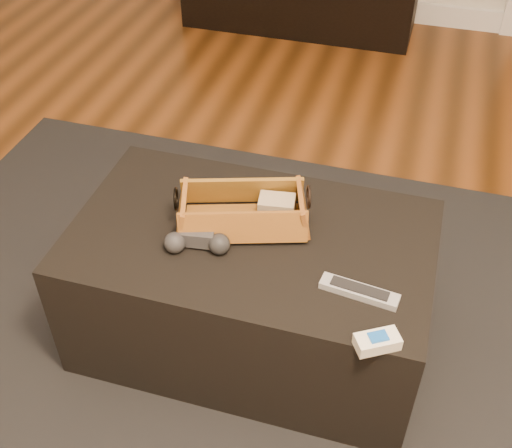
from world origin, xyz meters
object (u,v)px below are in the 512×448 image
(game_controller, at_px, (198,240))
(cream_gadget, at_px, (377,342))
(wicker_basket, at_px, (243,213))
(tv_remote, at_px, (236,221))
(silver_remote, at_px, (359,291))
(ottoman, at_px, (251,287))

(game_controller, distance_m, cream_gadget, 0.54)
(wicker_basket, distance_m, game_controller, 0.15)
(wicker_basket, bearing_deg, game_controller, -124.61)
(tv_remote, xyz_separation_m, cream_gadget, (0.43, -0.30, -0.01))
(tv_remote, height_order, cream_gadget, cream_gadget)
(tv_remote, relative_size, wicker_basket, 0.48)
(tv_remote, relative_size, game_controller, 1.03)
(silver_remote, relative_size, cream_gadget, 1.78)
(ottoman, bearing_deg, silver_remote, -22.93)
(silver_remote, xyz_separation_m, cream_gadget, (0.07, -0.15, 0.01))
(game_controller, relative_size, cream_gadget, 1.62)
(silver_remote, bearing_deg, ottoman, 157.07)
(wicker_basket, relative_size, cream_gadget, 3.50)
(game_controller, xyz_separation_m, silver_remote, (0.44, -0.04, -0.02))
(silver_remote, bearing_deg, wicker_basket, 154.36)
(cream_gadget, bearing_deg, tv_remote, 145.25)
(ottoman, height_order, wicker_basket, wicker_basket)
(ottoman, relative_size, silver_remote, 4.94)
(tv_remote, xyz_separation_m, silver_remote, (0.37, -0.15, -0.01))
(wicker_basket, distance_m, cream_gadget, 0.53)
(tv_remote, distance_m, silver_remote, 0.40)
(ottoman, xyz_separation_m, tv_remote, (-0.05, 0.02, 0.23))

